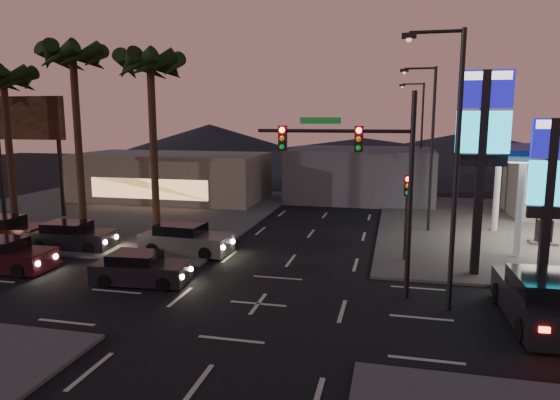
% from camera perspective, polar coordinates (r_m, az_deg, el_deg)
% --- Properties ---
extents(ground, '(140.00, 140.00, 0.00)m').
position_cam_1_polar(ground, '(19.42, -2.51, -11.77)').
color(ground, black).
rests_on(ground, ground).
extents(corner_lot_nw, '(24.00, 24.00, 0.12)m').
position_cam_1_polar(corner_lot_nw, '(40.05, -18.60, -1.12)').
color(corner_lot_nw, '#47443F').
rests_on(corner_lot_nw, ground).
extents(pylon_sign_tall, '(2.20, 0.35, 9.00)m').
position_cam_1_polar(pylon_sign_tall, '(23.21, 22.18, 7.18)').
color(pylon_sign_tall, black).
rests_on(pylon_sign_tall, ground).
extents(pylon_sign_short, '(1.60, 0.35, 7.00)m').
position_cam_1_polar(pylon_sign_short, '(22.87, 28.49, 2.35)').
color(pylon_sign_short, black).
rests_on(pylon_sign_short, ground).
extents(traffic_signal_mast, '(6.10, 0.39, 8.00)m').
position_cam_1_polar(traffic_signal_mast, '(19.53, 9.68, 4.02)').
color(traffic_signal_mast, black).
rests_on(traffic_signal_mast, ground).
extents(pedestal_signal, '(0.32, 0.39, 4.30)m').
position_cam_1_polar(pedestal_signal, '(24.75, 14.29, -0.41)').
color(pedestal_signal, black).
rests_on(pedestal_signal, ground).
extents(streetlight_near, '(2.14, 0.25, 10.00)m').
position_cam_1_polar(streetlight_near, '(18.57, 18.96, 4.90)').
color(streetlight_near, black).
rests_on(streetlight_near, ground).
extents(streetlight_mid, '(2.14, 0.25, 10.00)m').
position_cam_1_polar(streetlight_mid, '(31.51, 16.65, 6.63)').
color(streetlight_mid, black).
rests_on(streetlight_mid, ground).
extents(streetlight_far, '(2.14, 0.25, 10.00)m').
position_cam_1_polar(streetlight_far, '(45.49, 15.63, 7.39)').
color(streetlight_far, black).
rests_on(streetlight_far, ground).
extents(palm_a, '(4.41, 4.41, 10.86)m').
position_cam_1_polar(palm_a, '(30.42, -14.57, 13.64)').
color(palm_a, black).
rests_on(palm_a, ground).
extents(palm_b, '(4.41, 4.41, 11.46)m').
position_cam_1_polar(palm_b, '(33.05, -22.54, 13.82)').
color(palm_b, black).
rests_on(palm_b, ground).
extents(palm_c, '(4.41, 4.41, 10.26)m').
position_cam_1_polar(palm_c, '(36.07, -29.03, 11.19)').
color(palm_c, black).
rests_on(palm_c, ground).
extents(billboard, '(6.00, 0.30, 8.50)m').
position_cam_1_polar(billboard, '(39.66, -26.97, 7.39)').
color(billboard, black).
rests_on(billboard, ground).
extents(building_far_west, '(16.00, 8.00, 4.00)m').
position_cam_1_polar(building_far_west, '(44.02, -12.42, 2.61)').
color(building_far_west, '#726B5B').
rests_on(building_far_west, ground).
extents(building_far_mid, '(12.00, 9.00, 4.40)m').
position_cam_1_polar(building_far_mid, '(43.79, 9.25, 2.94)').
color(building_far_mid, '#4C4C51').
rests_on(building_far_mid, ground).
extents(hill_left, '(40.00, 40.00, 6.00)m').
position_cam_1_polar(hill_left, '(83.11, -8.02, 6.49)').
color(hill_left, black).
rests_on(hill_left, ground).
extents(hill_right, '(50.00, 50.00, 5.00)m').
position_cam_1_polar(hill_right, '(78.21, 20.62, 5.45)').
color(hill_right, black).
rests_on(hill_right, ground).
extents(hill_center, '(60.00, 60.00, 4.00)m').
position_cam_1_polar(hill_center, '(77.75, 9.53, 5.53)').
color(hill_center, black).
rests_on(hill_center, ground).
extents(car_lane_a_front, '(4.22, 1.98, 1.34)m').
position_cam_1_polar(car_lane_a_front, '(22.29, -15.70, -7.62)').
color(car_lane_a_front, black).
rests_on(car_lane_a_front, ground).
extents(car_lane_a_mid, '(4.65, 2.04, 1.50)m').
position_cam_1_polar(car_lane_a_mid, '(26.55, -29.10, -5.58)').
color(car_lane_a_mid, black).
rests_on(car_lane_a_mid, ground).
extents(car_lane_b_front, '(4.89, 2.28, 1.56)m').
position_cam_1_polar(car_lane_b_front, '(26.55, -10.75, -4.48)').
color(car_lane_b_front, '#58585A').
rests_on(car_lane_b_front, ground).
extents(car_lane_b_mid, '(4.62, 2.14, 1.47)m').
position_cam_1_polar(car_lane_b_mid, '(29.20, -22.71, -3.87)').
color(car_lane_b_mid, black).
rests_on(car_lane_b_mid, ground).
extents(car_lane_b_rear, '(4.91, 2.27, 1.57)m').
position_cam_1_polar(car_lane_b_rear, '(32.05, -29.09, -3.13)').
color(car_lane_b_rear, black).
rests_on(car_lane_b_rear, ground).
extents(suv_station, '(2.49, 5.47, 1.80)m').
position_cam_1_polar(suv_station, '(19.55, 27.89, -10.14)').
color(suv_station, black).
rests_on(suv_station, ground).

